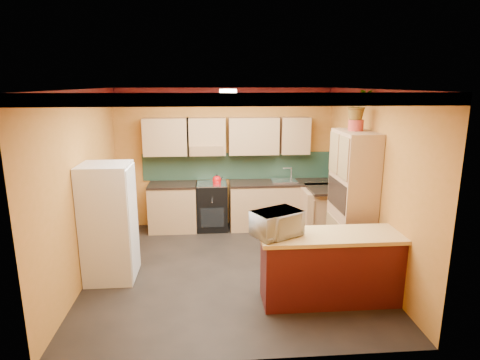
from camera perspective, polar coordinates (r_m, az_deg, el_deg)
name	(u,v)px	position (r m, az deg, el deg)	size (l,w,h in m)	color
room_shell	(231,131)	(5.99, -1.32, 6.97)	(4.24, 4.24, 2.72)	black
base_cabinets_back	(244,206)	(7.85, 0.58, -3.74)	(3.65, 0.60, 0.88)	tan
countertop_back	(244,183)	(7.73, 0.59, -0.48)	(3.65, 0.62, 0.04)	black
stove	(212,206)	(7.82, -4.00, -3.73)	(0.58, 0.58, 0.91)	black
kettle	(217,179)	(7.63, -3.31, 0.08)	(0.17, 0.17, 0.18)	#B20B0D
sink	(284,181)	(7.82, 6.25, -0.12)	(0.48, 0.40, 0.03)	silver
base_cabinets_right	(324,213)	(7.59, 11.89, -4.65)	(0.60, 0.80, 0.88)	tan
countertop_right	(325,189)	(7.46, 12.06, -1.29)	(0.62, 0.80, 0.04)	black
fridge	(109,223)	(6.03, -18.17, -5.78)	(0.68, 0.66, 1.70)	silver
pantry	(352,200)	(6.33, 15.64, -2.77)	(0.48, 0.90, 2.10)	tan
fern_pot	(356,125)	(6.17, 16.15, 7.49)	(0.22, 0.22, 0.16)	#A43427
fern	(357,105)	(6.15, 16.34, 10.22)	(0.39, 0.33, 0.43)	tan
breakfast_bar	(332,269)	(5.43, 12.97, -12.28)	(1.80, 0.55, 0.88)	#511312
bar_top	(334,236)	(5.25, 13.24, -7.71)	(1.90, 0.65, 0.05)	#DDBC6B
microwave	(277,223)	(5.01, 5.24, -6.16)	(0.58, 0.39, 0.32)	silver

